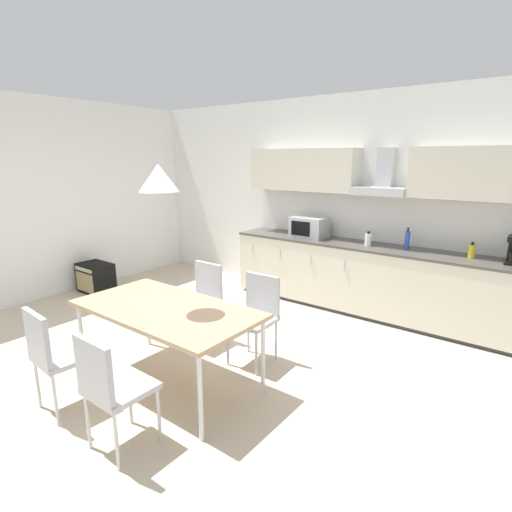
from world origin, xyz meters
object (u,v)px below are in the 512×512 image
at_px(chair_near_left, 53,350).
at_px(pendant_lamp, 159,178).
at_px(bottle_blue, 407,240).
at_px(chair_near_right, 109,383).
at_px(bottle_yellow, 472,251).
at_px(chair_far_right, 257,310).
at_px(bottle_white, 368,240).
at_px(microwave, 309,227).
at_px(chair_far_left, 203,295).
at_px(guitar_amp, 96,278).
at_px(dining_table, 166,312).

distance_m(chair_near_left, pendant_lamp, 1.58).
relative_size(bottle_blue, chair_near_right, 0.30).
bearing_deg(chair_near_right, bottle_yellow, 67.01).
distance_m(chair_near_right, chair_far_right, 1.63).
relative_size(bottle_white, chair_near_right, 0.22).
height_order(microwave, chair_near_right, microwave).
distance_m(bottle_blue, chair_near_right, 3.70).
distance_m(bottle_yellow, chair_near_right, 3.90).
distance_m(bottle_blue, chair_far_left, 2.54).
distance_m(microwave, bottle_white, 0.88).
xyz_separation_m(microwave, pendant_lamp, (0.15, -2.71, 0.78)).
relative_size(bottle_yellow, guitar_amp, 0.35).
relative_size(chair_far_right, pendant_lamp, 2.72).
relative_size(microwave, bottle_blue, 1.81).
relative_size(microwave, guitar_amp, 0.92).
bearing_deg(bottle_blue, chair_near_left, -113.52).
distance_m(microwave, dining_table, 2.73).
xyz_separation_m(chair_near_left, guitar_amp, (-2.46, 1.83, -0.31)).
xyz_separation_m(microwave, bottle_blue, (1.32, 0.06, -0.03)).
height_order(microwave, chair_far_right, microwave).
relative_size(bottle_yellow, bottle_white, 0.96).
bearing_deg(bottle_white, pendant_lamp, -105.40).
distance_m(bottle_yellow, chair_far_right, 2.50).
bearing_deg(pendant_lamp, chair_far_left, 114.58).
distance_m(chair_near_right, guitar_amp, 3.71).
relative_size(microwave, pendant_lamp, 1.50).
bearing_deg(chair_near_left, chair_near_right, -0.02).
bearing_deg(bottle_white, bottle_blue, 13.82).
bearing_deg(dining_table, microwave, 93.09).
bearing_deg(chair_near_left, chair_far_right, 65.26).
height_order(chair_far_left, pendant_lamp, pendant_lamp).
xyz_separation_m(microwave, chair_far_right, (0.52, -1.89, -0.51)).
bearing_deg(pendant_lamp, microwave, 93.09).
bearing_deg(microwave, chair_far_left, -96.83).
distance_m(bottle_white, chair_near_left, 3.67).
bearing_deg(chair_far_left, bottle_yellow, 40.63).
bearing_deg(pendant_lamp, guitar_amp, 160.24).
height_order(microwave, chair_near_left, microwave).
bearing_deg(chair_far_left, dining_table, -65.42).
bearing_deg(chair_near_right, chair_near_left, 179.98).
distance_m(microwave, bottle_blue, 1.33).
height_order(bottle_white, chair_far_right, bottle_white).
xyz_separation_m(microwave, chair_near_right, (0.52, -3.52, -0.51)).
xyz_separation_m(dining_table, chair_near_left, (-0.38, -0.81, -0.15)).
height_order(guitar_amp, pendant_lamp, pendant_lamp).
bearing_deg(chair_near_left, dining_table, 64.99).
distance_m(microwave, chair_far_right, 2.03).
bearing_deg(bottle_white, chair_near_right, -95.91).
height_order(microwave, bottle_yellow, microwave).
bearing_deg(guitar_amp, chair_far_right, -3.67).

